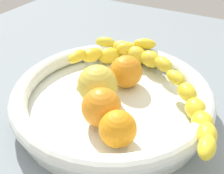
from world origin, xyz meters
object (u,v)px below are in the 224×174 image
at_px(orange_front, 118,129).
at_px(apple_yellow, 97,85).
at_px(orange_mid_left, 101,107).
at_px(orange_mid_right, 128,72).
at_px(banana_draped_left, 135,54).
at_px(banana_arching_top, 196,112).
at_px(banana_draped_right, 110,52).
at_px(fruit_bowl, 112,98).

xyz_separation_m(orange_front, apple_yellow, (0.08, 0.08, 0.01)).
height_order(orange_mid_left, orange_mid_right, orange_mid_left).
distance_m(banana_draped_left, banana_arching_top, 0.22).
bearing_deg(banana_draped_left, apple_yellow, 178.91).
distance_m(banana_draped_right, orange_mid_left, 0.20).
height_order(fruit_bowl, apple_yellow, apple_yellow).
height_order(banana_draped_left, apple_yellow, apple_yellow).
distance_m(fruit_bowl, banana_arching_top, 0.16).
relative_size(banana_arching_top, orange_front, 3.27).
height_order(banana_draped_right, orange_front, orange_front).
distance_m(fruit_bowl, orange_mid_left, 0.07).
height_order(banana_arching_top, orange_mid_right, orange_mid_right).
relative_size(orange_mid_right, apple_yellow, 0.89).
height_order(orange_mid_right, apple_yellow, apple_yellow).
bearing_deg(orange_mid_right, fruit_bowl, 175.38).
bearing_deg(banana_arching_top, banana_draped_left, 50.97).
distance_m(fruit_bowl, banana_draped_right, 0.14).
bearing_deg(fruit_bowl, banana_draped_right, 30.66).
height_order(banana_draped_right, apple_yellow, apple_yellow).
xyz_separation_m(banana_draped_right, apple_yellow, (-0.13, -0.05, 0.01)).
distance_m(banana_draped_right, banana_arching_top, 0.25).
xyz_separation_m(orange_front, orange_mid_right, (0.15, 0.06, 0.00)).
bearing_deg(apple_yellow, banana_draped_right, 19.61).
relative_size(banana_draped_left, orange_front, 3.58).
relative_size(fruit_bowl, apple_yellow, 5.09).
relative_size(banana_draped_right, orange_mid_right, 2.60).
bearing_deg(banana_draped_right, orange_front, -148.12).
bearing_deg(fruit_bowl, orange_mid_right, -4.62).
bearing_deg(banana_draped_left, orange_front, -161.15).
xyz_separation_m(banana_arching_top, orange_mid_left, (-0.07, 0.14, 0.00)).
relative_size(banana_draped_left, banana_draped_right, 1.24).
bearing_deg(banana_arching_top, banana_draped_right, 62.75).
height_order(banana_draped_left, orange_mid_right, orange_mid_right).
relative_size(orange_front, apple_yellow, 0.80).
relative_size(orange_front, orange_mid_left, 0.88).
bearing_deg(banana_draped_left, orange_mid_right, -164.11).
bearing_deg(orange_mid_right, apple_yellow, 159.47).
xyz_separation_m(banana_draped_right, orange_mid_left, (-0.18, -0.08, 0.00)).
distance_m(orange_front, orange_mid_right, 0.16).
bearing_deg(orange_front, fruit_bowl, 33.38).
relative_size(banana_draped_right, apple_yellow, 2.30).
relative_size(orange_mid_left, apple_yellow, 0.91).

